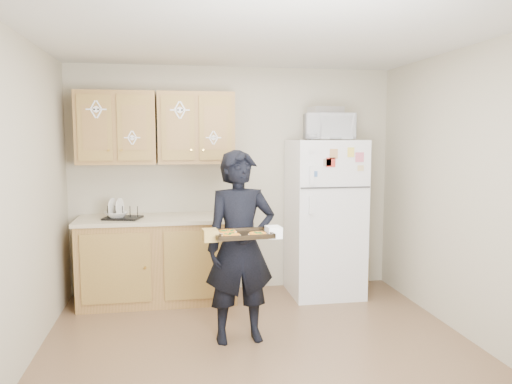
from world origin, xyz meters
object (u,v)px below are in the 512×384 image
Objects in this scene: person at (240,247)px; dish_rack at (123,212)px; baking_tray at (242,235)px; microwave at (329,127)px; refrigerator at (325,218)px.

person reaches higher than dish_rack.
baking_tray is 1.75m from dish_rack.
microwave is 2.33m from dish_rack.
person is 4.60× the size of dish_rack.
microwave is (1.13, 1.36, 0.87)m from baking_tray.
refrigerator is 1.80m from baking_tray.
baking_tray is (-0.02, -0.30, 0.16)m from person.
person is 1.84m from microwave.
microwave is at bearing -71.94° from refrigerator.
baking_tray is 0.88× the size of microwave.
microwave is (0.02, -0.05, 0.99)m from refrigerator.
person is 1.54m from dish_rack.
person is at bearing -134.44° from refrigerator.
refrigerator is 4.81× the size of dish_rack.
baking_tray is 1.26× the size of dish_rack.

